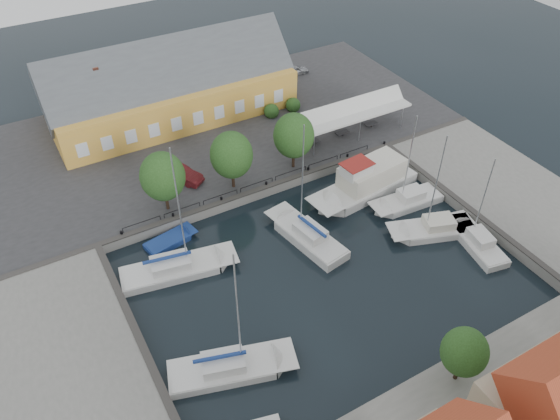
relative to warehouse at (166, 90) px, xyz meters
name	(u,v)px	position (x,y,z in m)	size (l,w,h in m)	color
ground	(313,261)	(2.60, -28.36, -4.43)	(140.00, 140.00, 0.00)	black
north_quay	(208,134)	(2.60, -5.36, -3.93)	(56.00, 26.00, 1.00)	#2D2D30
west_quay	(66,383)	(-19.40, -30.36, -3.93)	(12.00, 24.00, 1.00)	slate
east_quay	(508,193)	(24.60, -30.36, -3.93)	(12.00, 24.00, 1.00)	slate
quay_edge_fittings	(287,221)	(2.62, -23.61, -3.37)	(56.00, 24.72, 0.40)	#383533
warehouse	(166,90)	(0.00, 0.00, 0.00)	(28.56, 14.00, 9.55)	gold
tent_canopy	(351,113)	(16.60, -13.86, -0.74)	(14.00, 4.00, 2.83)	silver
quay_trees	(231,155)	(0.60, -16.36, 0.45)	(18.20, 4.20, 6.30)	black
car_silver	(295,70)	(18.74, 1.93, -2.81)	(1.46, 3.63, 1.24)	#A2A5AA
car_red	(180,174)	(-3.62, -12.72, -2.64)	(1.66, 4.76, 1.57)	#501216
center_sailboat	(307,237)	(3.51, -25.84, -4.06)	(4.23, 9.47, 12.60)	silver
trawler	(366,183)	(12.61, -22.54, -3.41)	(12.69, 5.03, 5.00)	silver
east_boat_a	(407,202)	(14.99, -26.29, -4.17)	(7.81, 3.01, 10.93)	silver
east_boat_b	(434,230)	(14.47, -30.78, -4.17)	(8.73, 5.35, 11.45)	silver
east_boat_c	(476,243)	(16.69, -33.99, -4.17)	(3.63, 7.72, 9.71)	silver
west_boat_a	(176,270)	(-8.48, -23.63, -4.16)	(10.55, 4.66, 13.33)	silver
west_boat_d	(229,369)	(-8.79, -34.89, -4.16)	(9.78, 5.43, 12.53)	silver
launch_nw	(170,242)	(-7.64, -19.84, -4.34)	(5.13, 2.84, 0.88)	navy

